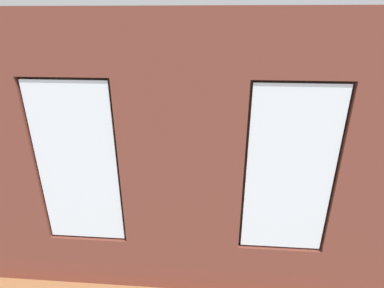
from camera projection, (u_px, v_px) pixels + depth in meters
name	position (u px, v px, depth m)	size (l,w,h in m)	color
ground_plane	(196.00, 186.00, 6.44)	(6.44, 6.06, 0.10)	#99663D
brick_wall_with_windows	(181.00, 174.00, 3.34)	(5.84, 0.30, 3.36)	brown
white_wall_right	(48.00, 107.00, 5.79)	(0.10, 5.06, 3.36)	silver
couch_by_window	(176.00, 232.00, 4.46)	(1.93, 0.87, 0.80)	black
couch_left	(304.00, 173.00, 6.16)	(1.00, 2.13, 0.80)	black
coffee_table	(186.00, 174.00, 6.02)	(1.42, 0.72, 0.43)	#A87547
cup_ceramic	(178.00, 168.00, 6.07)	(0.07, 0.07, 0.08)	silver
candle_jar	(206.00, 167.00, 6.06)	(0.08, 0.08, 0.12)	#B7333D
remote_silver	(191.00, 174.00, 5.88)	(0.05, 0.17, 0.02)	#B2B2B7
remote_gray	(164.00, 173.00, 5.92)	(0.05, 0.17, 0.02)	#59595B
media_console	(88.00, 156.00, 7.00)	(1.06, 0.42, 0.59)	black
tv_flatscreen	(84.00, 130.00, 6.76)	(0.96, 0.20, 0.69)	black
papasan_chair	(190.00, 132.00, 8.12)	(1.08, 1.08, 0.68)	olive
potted_plant_corner_far_left	(358.00, 235.00, 4.12)	(0.52, 0.52, 0.77)	gray
potted_plant_foreground_right	(119.00, 130.00, 8.23)	(0.73, 0.71, 1.25)	brown
potted_plant_between_couches	(274.00, 212.00, 4.25)	(0.69, 0.69, 1.09)	#47423D
potted_plant_by_left_couch	(272.00, 141.00, 7.52)	(0.31, 0.31, 0.63)	gray
potted_plant_mid_room_small	(227.00, 154.00, 6.70)	(0.45, 0.45, 0.70)	beige
potted_plant_corner_near_left	(291.00, 126.00, 7.85)	(0.95, 0.93, 1.14)	#9E5638
potted_plant_beside_window_right	(31.00, 212.00, 4.40)	(0.77, 0.94, 1.36)	gray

